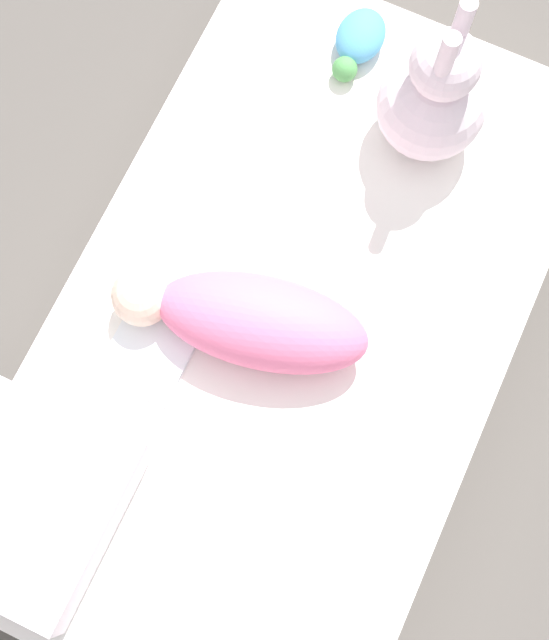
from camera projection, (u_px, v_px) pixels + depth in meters
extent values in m
plane|color=#514C47|center=(285.00, 348.00, 1.98)|extent=(12.00, 12.00, 0.00)
cube|color=white|center=(285.00, 335.00, 1.86)|extent=(1.48, 0.86, 0.24)
cube|color=white|center=(157.00, 339.00, 1.73)|extent=(0.23, 0.15, 0.02)
ellipsoid|color=pink|center=(262.00, 322.00, 1.66)|extent=(0.26, 0.43, 0.15)
sphere|color=beige|center=(142.00, 296.00, 1.68)|extent=(0.12, 0.12, 0.12)
cube|color=white|center=(16.00, 496.00, 1.60)|extent=(0.36, 0.36, 0.11)
sphere|color=silver|center=(431.00, 106.00, 1.74)|extent=(0.22, 0.22, 0.22)
sphere|color=silver|center=(446.00, 65.00, 1.60)|extent=(0.13, 0.13, 0.13)
cylinder|color=silver|center=(463.00, 20.00, 1.52)|extent=(0.03, 0.03, 0.10)
cylinder|color=silver|center=(447.00, 54.00, 1.50)|extent=(0.03, 0.03, 0.10)
ellipsoid|color=#4C99C6|center=(361.00, 36.00, 1.87)|extent=(0.13, 0.10, 0.07)
sphere|color=#4C934C|center=(345.00, 69.00, 1.85)|extent=(0.05, 0.05, 0.05)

